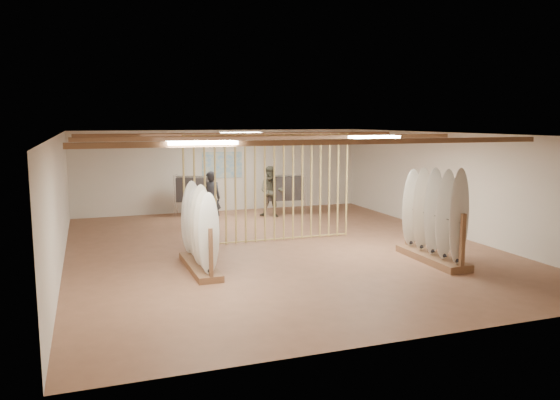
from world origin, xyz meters
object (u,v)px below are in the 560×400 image
object	(u,v)px
clothing_rack_b	(285,188)
rack_left	(199,241)
shopper_b	(271,188)
rack_right	(433,230)
shopper_a	(211,195)
clothing_rack_a	(195,190)

from	to	relation	value
clothing_rack_b	rack_left	bearing A→B (deg)	-117.34
rack_left	shopper_b	distance (m)	6.54
rack_right	shopper_b	distance (m)	6.78
shopper_b	shopper_a	bearing A→B (deg)	-128.03
clothing_rack_a	shopper_a	bearing A→B (deg)	-62.97
clothing_rack_a	shopper_b	world-z (taller)	shopper_b
shopper_b	rack_left	bearing A→B (deg)	-92.34
rack_right	shopper_b	xyz separation A→B (m)	(-1.57, 6.60, 0.23)
clothing_rack_b	shopper_a	world-z (taller)	shopper_a
clothing_rack_b	rack_right	bearing A→B (deg)	-73.30
rack_right	shopper_a	size ratio (longest dim) A/B	1.17
shopper_a	rack_left	bearing A→B (deg)	76.49
shopper_a	shopper_b	size ratio (longest dim) A/B	1.00
rack_left	clothing_rack_b	distance (m)	6.93
rack_right	shopper_a	xyz separation A→B (m)	(-3.77, 5.70, 0.23)
clothing_rack_b	shopper_b	world-z (taller)	shopper_b
rack_right	clothing_rack_b	bearing A→B (deg)	100.02
rack_left	shopper_a	xyz separation A→B (m)	(1.27, 4.64, 0.32)
rack_right	clothing_rack_b	world-z (taller)	rack_right
clothing_rack_b	shopper_b	distance (m)	0.53
clothing_rack_a	shopper_a	distance (m)	1.66
clothing_rack_a	clothing_rack_b	world-z (taller)	clothing_rack_a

